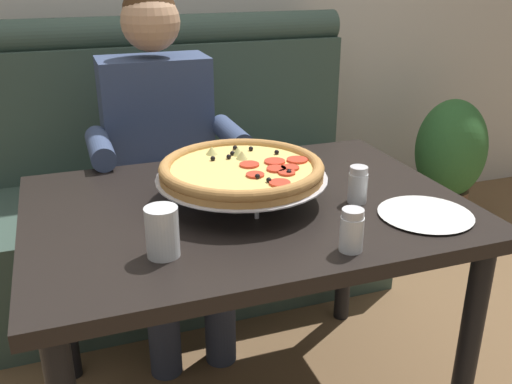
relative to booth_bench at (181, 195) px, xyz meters
The scene contains 9 objects.
booth_bench is the anchor object (origin of this frame).
dining_table 0.92m from the booth_bench, 90.00° to the right, with size 1.19×0.85×0.72m.
diner_main 0.42m from the booth_bench, 112.74° to the right, with size 0.54×0.64×1.27m.
pizza 0.97m from the booth_bench, 90.31° to the right, with size 0.47×0.47×0.12m.
shaker_parmesan 1.10m from the booth_bench, 73.61° to the right, with size 0.05×0.05×0.10m.
shaker_pepper_flakes 1.30m from the booth_bench, 83.53° to the right, with size 0.06×0.06×0.10m.
plate_near_left 1.25m from the booth_bench, 69.82° to the right, with size 0.25×0.25×0.02m.
drinking_glass 1.21m from the booth_bench, 103.71° to the right, with size 0.08×0.08×0.12m.
potted_plant 1.43m from the booth_bench, ahead, with size 0.36×0.36×0.70m.
Camera 1 is at (-0.45, -1.36, 1.35)m, focal length 39.71 mm.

